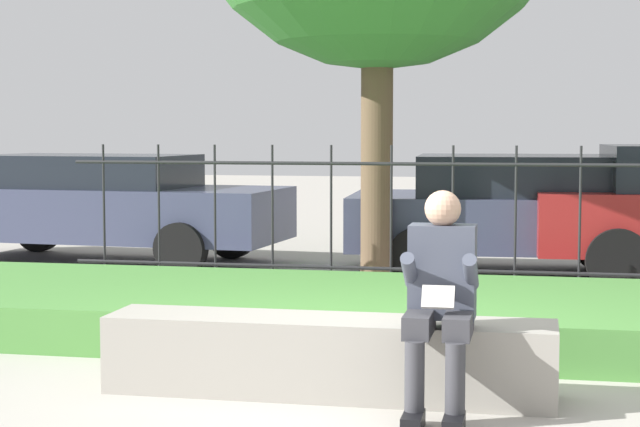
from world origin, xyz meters
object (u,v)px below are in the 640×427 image
at_px(person_seated_reader, 441,292).
at_px(car_parked_center, 531,211).
at_px(car_parked_left, 100,204).
at_px(stone_bench, 328,361).

bearing_deg(person_seated_reader, car_parked_center, 85.73).
xyz_separation_m(person_seated_reader, car_parked_center, (0.46, 6.10, 0.01)).
distance_m(person_seated_reader, car_parked_center, 6.12).
bearing_deg(car_parked_left, car_parked_center, 3.65).
height_order(car_parked_center, car_parked_left, car_parked_center).
distance_m(car_parked_center, car_parked_left, 5.16).
bearing_deg(car_parked_left, person_seated_reader, -48.25).
xyz_separation_m(car_parked_center, car_parked_left, (-5.16, 0.07, -0.00)).
xyz_separation_m(stone_bench, person_seated_reader, (0.71, -0.30, 0.49)).
bearing_deg(car_parked_left, stone_bench, -51.33).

